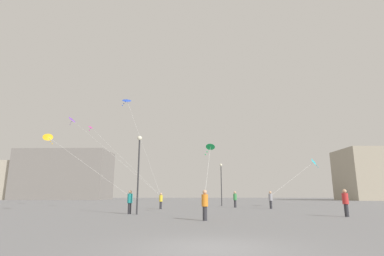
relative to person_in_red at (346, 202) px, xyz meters
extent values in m
plane|color=slate|center=(-10.15, -11.54, -0.99)|extent=(300.00, 300.00, 0.00)
cylinder|color=#2D2D33|center=(0.00, 0.00, -0.58)|extent=(0.27, 0.27, 0.82)
cylinder|color=red|center=(0.00, 0.00, 0.19)|extent=(0.39, 0.39, 0.71)
sphere|color=tan|center=(0.00, 0.00, 0.68)|extent=(0.27, 0.27, 0.27)
cylinder|color=#2D2D33|center=(-9.65, -2.66, -0.60)|extent=(0.25, 0.25, 0.78)
cylinder|color=orange|center=(-9.65, -2.66, 0.13)|extent=(0.37, 0.37, 0.68)
sphere|color=tan|center=(-9.65, -2.66, 0.59)|extent=(0.25, 0.25, 0.25)
cylinder|color=#2D2D33|center=(-13.09, 11.55, -0.61)|extent=(0.24, 0.24, 0.75)
cylinder|color=yellow|center=(-13.09, 11.55, 0.09)|extent=(0.36, 0.36, 0.65)
sphere|color=tan|center=(-13.09, 11.55, 0.54)|extent=(0.24, 0.24, 0.24)
cylinder|color=#2D2D33|center=(-1.54, 11.90, -0.57)|extent=(0.27, 0.27, 0.83)
cylinder|color=gray|center=(-1.54, 11.90, 0.20)|extent=(0.40, 0.40, 0.72)
sphere|color=tan|center=(-1.54, 11.90, 0.69)|extent=(0.27, 0.27, 0.27)
cylinder|color=#2D2D33|center=(-4.74, 15.15, -0.57)|extent=(0.27, 0.27, 0.84)
cylinder|color=#388C47|center=(-4.74, 15.15, 0.21)|extent=(0.40, 0.40, 0.73)
sphere|color=tan|center=(-4.74, 15.15, 0.71)|extent=(0.27, 0.27, 0.27)
cylinder|color=#2D2D33|center=(-14.93, 3.55, -0.58)|extent=(0.26, 0.26, 0.81)
cylinder|color=teal|center=(-14.93, 3.55, 0.18)|extent=(0.39, 0.39, 0.70)
sphere|color=tan|center=(-14.93, 3.55, 0.66)|extent=(0.26, 0.26, 0.26)
pyramid|color=purple|center=(-26.04, 20.13, 10.54)|extent=(0.78, 1.39, 0.66)
sphere|color=purple|center=(-26.17, 20.22, 10.31)|extent=(0.10, 0.10, 0.10)
sphere|color=purple|center=(-26.28, 20.31, 10.10)|extent=(0.10, 0.10, 0.10)
sphere|color=purple|center=(-26.39, 20.39, 9.89)|extent=(0.10, 0.10, 0.10)
cylinder|color=silver|center=(-19.57, 15.84, 5.42)|extent=(12.98, 8.60, 10.22)
cone|color=green|center=(-8.72, 3.03, 4.17)|extent=(0.86, 0.81, 0.48)
sphere|color=green|center=(-8.85, 3.08, 3.96)|extent=(0.10, 0.10, 0.10)
sphere|color=green|center=(-8.99, 3.13, 3.75)|extent=(0.10, 0.10, 0.10)
sphere|color=green|center=(-9.12, 3.18, 3.54)|extent=(0.10, 0.10, 0.10)
cylinder|color=silver|center=(-9.19, 0.19, 2.24)|extent=(0.95, 5.70, 3.87)
cone|color=yellow|center=(-22.98, 6.50, 5.52)|extent=(1.00, 0.83, 0.77)
sphere|color=yellow|center=(-22.85, 6.54, 5.31)|extent=(0.10, 0.10, 0.10)
sphere|color=yellow|center=(-22.71, 6.58, 5.10)|extent=(0.10, 0.10, 0.10)
sphere|color=yellow|center=(-22.58, 6.61, 4.89)|extent=(0.10, 0.10, 0.10)
cylinder|color=silver|center=(-18.96, 5.02, 2.92)|extent=(8.06, 2.97, 5.22)
pyramid|color=#1EB2C6|center=(5.20, 15.66, 4.38)|extent=(1.04, 1.20, 0.70)
sphere|color=#1EB2C6|center=(5.31, 15.64, 4.15)|extent=(0.10, 0.10, 0.10)
sphere|color=#1EB2C6|center=(5.45, 15.60, 3.94)|extent=(0.10, 0.10, 0.10)
sphere|color=#1EB2C6|center=(5.58, 15.57, 3.73)|extent=(0.10, 0.10, 0.10)
cylinder|color=silver|center=(1.82, 13.79, 2.34)|extent=(6.73, 3.79, 4.06)
cone|color=#D12899|center=(-24.64, 24.03, 10.39)|extent=(0.95, 0.99, 0.51)
sphere|color=#D12899|center=(-24.66, 23.89, 10.18)|extent=(0.10, 0.10, 0.10)
sphere|color=#D12899|center=(-24.67, 23.75, 9.97)|extent=(0.10, 0.10, 0.10)
sphere|color=#D12899|center=(-24.68, 23.61, 9.76)|extent=(0.10, 0.10, 0.10)
cylinder|color=silver|center=(-18.87, 17.79, 5.35)|extent=(11.57, 12.50, 10.09)
cone|color=blue|center=(-16.68, 9.39, 9.99)|extent=(1.06, 0.99, 0.60)
sphere|color=blue|center=(-16.82, 9.36, 9.78)|extent=(0.10, 0.10, 0.10)
sphere|color=blue|center=(-16.95, 9.32, 9.57)|extent=(0.10, 0.10, 0.10)
sphere|color=blue|center=(-17.09, 9.29, 9.36)|extent=(0.10, 0.10, 0.10)
cylinder|color=silver|center=(-14.89, 10.47, 5.15)|extent=(3.61, 2.18, 9.68)
cube|color=#B2A893|center=(-65.15, 76.75, 4.80)|extent=(13.82, 12.81, 11.58)
cube|color=gray|center=(-47.15, 74.60, 6.45)|extent=(27.64, 15.46, 14.86)
cube|color=#A39984|center=(42.85, 60.86, 5.94)|extent=(19.17, 14.05, 13.85)
cylinder|color=#2D2D30|center=(-5.56, 20.72, 1.66)|extent=(0.12, 0.12, 5.29)
sphere|color=#EAE5C6|center=(-5.56, 20.72, 4.45)|extent=(0.36, 0.36, 0.36)
cylinder|color=#2D2D30|center=(-14.27, 2.84, 1.81)|extent=(0.12, 0.12, 5.59)
sphere|color=#EAE5C6|center=(-14.27, 2.84, 4.75)|extent=(0.36, 0.36, 0.36)
camera|label=1|loc=(-11.02, -20.14, 0.43)|focal=27.90mm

